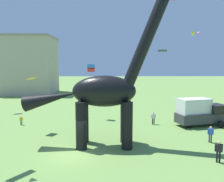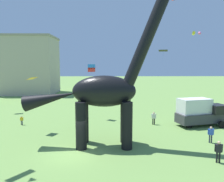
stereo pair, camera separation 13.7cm
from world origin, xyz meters
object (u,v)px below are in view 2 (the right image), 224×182
Objects in this scene: person_strolling_adult at (22,120)px; person_far_spectator at (211,133)px; person_photographer at (219,150)px; kite_mid_left at (32,78)px; dinosaur_sculpture at (103,91)px; parked_box_truck at (200,112)px; person_vendor_side at (78,118)px; kite_trailing at (92,68)px; kite_mid_right at (163,51)px; person_near_flyer at (154,117)px; kite_high_left at (195,33)px.

person_far_spectator reaches higher than person_strolling_adult.
person_photographer is at bearing -126.53° from person_strolling_adult.
person_far_spectator is at bearing -114.40° from person_strolling_adult.
dinosaur_sculpture is at bearing -30.28° from kite_mid_left.
parked_box_truck is 14.16m from person_vendor_side.
kite_trailing is (1.26, 4.21, 5.68)m from person_vendor_side.
person_vendor_side is 0.79× the size of kite_mid_right.
person_near_flyer is at bearing -123.96° from person_photographer.
person_near_flyer reaches higher than person_strolling_adult.
kite_high_left is at bearing -152.62° from person_photographer.
person_near_flyer is (8.88, 0.64, -0.07)m from person_vendor_side.
kite_mid_right is at bearing -125.71° from person_far_spectator.
person_near_flyer is at bearing -96.29° from person_strolling_adult.
person_far_spectator is 0.74× the size of kite_mid_right.
parked_box_truck is at bearing -17.77° from kite_trailing.
parked_box_truck reaches higher than person_photographer.
dinosaur_sculpture is at bearing -71.70° from person_photographer.
dinosaur_sculpture is 8.24× the size of person_vendor_side.
kite_mid_left is at bearing -125.39° from person_vendor_side.
dinosaur_sculpture is at bearing -114.15° from kite_mid_right.
person_far_spectator is at bearing -12.67° from kite_mid_left.
kite_trailing reaches higher than kite_mid_left.
person_near_flyer is at bearing -106.12° from kite_mid_right.
kite_mid_right is (20.54, 16.79, 9.05)m from person_strolling_adult.
dinosaur_sculpture reaches higher than parked_box_truck.
dinosaur_sculpture is 8.83m from kite_mid_left.
person_strolling_adult is 28.03m from kite_mid_right.
person_vendor_side is at bearing -106.62° from kite_trailing.
kite_mid_left is (-7.59, 4.43, 0.84)m from dinosaur_sculpture.
person_strolling_adult is at bearing -153.78° from person_vendor_side.
kite_mid_right is at bearing 83.61° from person_vendor_side.
kite_mid_right is at bearing 46.67° from kite_mid_left.
kite_mid_right is (-0.41, 17.38, 8.05)m from parked_box_truck.
kite_mid_left reaches higher than person_photographer.
dinosaur_sculpture reaches higher than person_vendor_side.
person_vendor_side is 1.28× the size of kite_mid_left.
kite_high_left is (2.55, 9.48, 10.24)m from parked_box_truck.
person_vendor_side is 1.07× the size of person_near_flyer.
kite_mid_right is at bearing 82.09° from dinosaur_sculpture.
kite_trailing reaches higher than person_vendor_side.
kite_mid_left is (-13.40, -2.54, 4.76)m from person_near_flyer.
person_strolling_adult is 6.10m from kite_mid_left.
kite_high_left reaches higher than person_far_spectator.
person_photographer is (18.33, -10.73, 0.34)m from person_strolling_adult.
kite_mid_right is (2.21, 27.52, 8.71)m from person_photographer.
person_photographer reaches higher than person_vendor_side.
kite_high_left reaches higher than person_near_flyer.
kite_mid_left is at bearing 171.53° from parked_box_truck.
dinosaur_sculpture is 13.18m from parked_box_truck.
kite_mid_left reaches higher than parked_box_truck.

